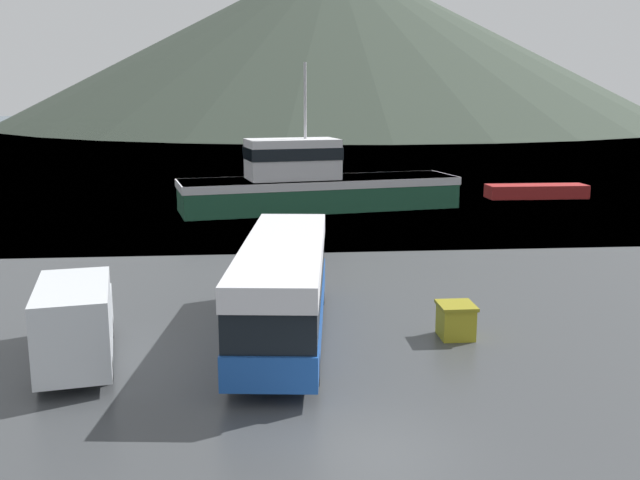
# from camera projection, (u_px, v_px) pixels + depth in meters

# --- Properties ---
(ground_plane) EXTENTS (400.00, 400.00, 0.00)m
(ground_plane) POSITION_uv_depth(u_px,v_px,m) (378.00, 454.00, 16.14)
(ground_plane) COLOR #383A3D
(water_surface) EXTENTS (240.00, 240.00, 0.00)m
(water_surface) POSITION_uv_depth(u_px,v_px,m) (269.00, 132.00, 153.63)
(water_surface) COLOR #3D5160
(water_surface) RESTS_ON ground
(hill_backdrop) EXTENTS (178.16, 178.16, 45.46)m
(hill_backdrop) POSITION_uv_depth(u_px,v_px,m) (334.00, 39.00, 196.22)
(hill_backdrop) COLOR #333D33
(hill_backdrop) RESTS_ON ground
(tour_bus) EXTENTS (3.78, 11.42, 3.27)m
(tour_bus) POSITION_uv_depth(u_px,v_px,m) (284.00, 285.00, 23.48)
(tour_bus) COLOR #194799
(tour_bus) RESTS_ON ground
(delivery_van) EXTENTS (3.11, 6.33, 2.62)m
(delivery_van) POSITION_uv_depth(u_px,v_px,m) (76.00, 321.00, 21.23)
(delivery_van) COLOR silver
(delivery_van) RESTS_ON ground
(fishing_boat) EXTENTS (20.21, 8.63, 10.12)m
(fishing_boat) POSITION_uv_depth(u_px,v_px,m) (313.00, 184.00, 50.05)
(fishing_boat) COLOR #1E5138
(fishing_boat) RESTS_ON water_surface
(storage_bin) EXTENTS (1.19, 1.28, 1.16)m
(storage_bin) POSITION_uv_depth(u_px,v_px,m) (456.00, 320.00, 23.80)
(storage_bin) COLOR olive
(storage_bin) RESTS_ON ground
(small_boat) EXTENTS (7.81, 2.10, 1.04)m
(small_boat) POSITION_uv_depth(u_px,v_px,m) (536.00, 191.00, 55.84)
(small_boat) COLOR maroon
(small_boat) RESTS_ON water_surface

